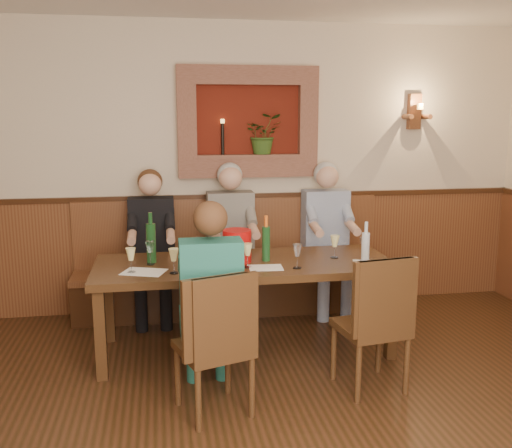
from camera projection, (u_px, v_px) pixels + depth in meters
The scene contains 29 objects.
room_shell at pixel (303, 122), 2.60m from camera, with size 6.04×6.04×2.82m.
wainscoting at pixel (299, 386), 2.85m from camera, with size 6.02×6.02×1.15m.
wall_niche at pixel (252, 127), 5.51m from camera, with size 1.36×0.30×1.06m.
wall_sconce at pixel (415, 112), 5.74m from camera, with size 0.25×0.20×0.35m.
dining_table at pixel (245, 271), 4.62m from camera, with size 2.40×0.90×0.75m.
bench at pixel (231, 279), 5.60m from camera, with size 3.00×0.45×1.11m.
chair_near_left at pixel (215, 372), 3.70m from camera, with size 0.54×0.54×0.97m.
chair_near_right at pixel (371, 350), 4.03m from camera, with size 0.50×0.50×0.99m.
person_bench_left at pixel (153, 259), 5.33m from camera, with size 0.42×0.52×1.43m.
person_bench_mid at pixel (232, 254), 5.44m from camera, with size 0.44×0.54×1.48m.
person_bench_right at pixel (327, 250), 5.60m from camera, with size 0.44×0.54×1.47m.
person_chair_front at pixel (211, 319), 3.83m from camera, with size 0.40×0.50×1.39m.
spittoon_bucket at pixel (237, 246), 4.59m from camera, with size 0.23×0.23×0.26m, color red.
wine_bottle_green_a at pixel (266, 242), 4.62m from camera, with size 0.08×0.08×0.37m.
wine_bottle_green_b at pixel (151, 242), 4.56m from camera, with size 0.09×0.09×0.41m.
water_bottle at pixel (365, 248), 4.50m from camera, with size 0.08×0.08×0.35m.
tasting_sheet_a at pixel (144, 272), 4.31m from camera, with size 0.31×0.22×0.00m, color white.
tasting_sheet_b at pixel (266, 268), 4.43m from camera, with size 0.26×0.19×0.00m, color white.
tasting_sheet_c at pixel (369, 263), 4.58m from camera, with size 0.25×0.18×0.00m, color white.
tasting_sheet_d at pixel (211, 273), 4.29m from camera, with size 0.32×0.23×0.00m, color white.
wine_glass_0 at pixel (198, 249), 4.64m from camera, with size 0.08×0.08×0.19m, color white, non-canonical shape.
wine_glass_1 at pixel (364, 249), 4.63m from camera, with size 0.08×0.08×0.19m, color white, non-canonical shape.
wine_glass_2 at pixel (174, 261), 4.26m from camera, with size 0.08×0.08×0.19m, color #FBF196, non-canonical shape.
wine_glass_3 at pixel (231, 259), 4.32m from camera, with size 0.08×0.08×0.19m, color #FBF196, non-canonical shape.
wine_glass_4 at pixel (150, 253), 4.51m from camera, with size 0.08×0.08×0.19m, color white, non-canonical shape.
wine_glass_5 at pixel (297, 256), 4.40m from camera, with size 0.08×0.08×0.19m, color white, non-canonical shape.
wine_glass_6 at pixel (131, 260), 4.28m from camera, with size 0.08×0.08×0.19m, color #FBF196, non-canonical shape.
wine_glass_7 at pixel (248, 255), 4.43m from camera, with size 0.08×0.08×0.19m, color #FBF196, non-canonical shape.
wine_glass_8 at pixel (335, 247), 4.72m from camera, with size 0.08×0.08×0.19m, color #FBF196, non-canonical shape.
Camera 1 is at (-0.65, -2.57, 1.93)m, focal length 40.00 mm.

